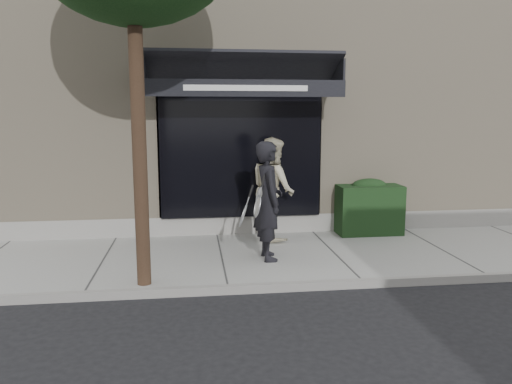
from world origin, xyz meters
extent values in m
plane|color=black|center=(0.00, 0.00, 0.00)|extent=(80.00, 80.00, 0.00)
cube|color=gray|center=(0.00, 0.00, 0.06)|extent=(20.00, 3.00, 0.12)
cube|color=gray|center=(0.00, -1.55, 0.07)|extent=(20.00, 0.10, 0.14)
cube|color=#C0AF93|center=(0.00, 5.00, 2.75)|extent=(14.00, 7.00, 5.50)
cube|color=gray|center=(0.00, 1.70, 0.25)|extent=(14.02, 0.42, 0.50)
cube|color=black|center=(-1.50, 1.55, 1.80)|extent=(3.20, 0.30, 2.60)
cube|color=gray|center=(-3.10, 1.70, 1.80)|extent=(0.08, 0.40, 2.60)
cube|color=gray|center=(0.10, 1.70, 1.80)|extent=(0.08, 0.40, 2.60)
cube|color=gray|center=(-1.50, 1.70, 3.14)|extent=(3.36, 0.40, 0.12)
cube|color=black|center=(-1.50, 1.00, 3.40)|extent=(3.60, 1.03, 0.55)
cube|color=black|center=(-1.50, 0.50, 3.01)|extent=(3.60, 0.05, 0.30)
cube|color=white|center=(-1.50, 0.47, 3.01)|extent=(2.20, 0.01, 0.10)
cube|color=black|center=(-3.28, 1.00, 3.32)|extent=(0.04, 1.00, 0.45)
cube|color=black|center=(0.28, 1.00, 3.32)|extent=(0.04, 1.00, 0.45)
cube|color=black|center=(1.10, 1.25, 0.62)|extent=(1.30, 0.70, 1.00)
ellipsoid|color=black|center=(1.10, 1.25, 1.12)|extent=(0.71, 0.38, 0.27)
cylinder|color=black|center=(-3.20, -1.30, 2.40)|extent=(0.20, 0.20, 4.80)
imported|color=black|center=(-1.22, -0.28, 1.12)|extent=(0.53, 0.76, 2.00)
torus|color=silver|center=(-1.44, -0.54, 1.08)|extent=(0.12, 0.31, 0.30)
cylinder|color=silver|center=(-1.44, -0.54, 1.08)|extent=(0.09, 0.28, 0.26)
cylinder|color=silver|center=(-1.44, -0.54, 1.08)|extent=(0.18, 0.04, 0.06)
cylinder|color=black|center=(-1.44, -0.54, 1.08)|extent=(0.20, 0.05, 0.08)
torus|color=silver|center=(-1.69, -0.68, 0.96)|extent=(0.19, 0.32, 0.30)
cylinder|color=silver|center=(-1.69, -0.68, 0.96)|extent=(0.15, 0.28, 0.26)
cylinder|color=silver|center=(-1.69, -0.68, 0.96)|extent=(0.18, 0.06, 0.07)
cylinder|color=black|center=(-1.69, -0.68, 0.96)|extent=(0.20, 0.08, 0.09)
imported|color=beige|center=(-0.92, 1.07, 1.12)|extent=(0.97, 1.13, 2.00)
torus|color=silver|center=(-1.22, 0.74, 1.06)|extent=(0.18, 0.32, 0.29)
cylinder|color=silver|center=(-1.22, 0.74, 1.06)|extent=(0.15, 0.28, 0.26)
cylinder|color=silver|center=(-1.22, 0.74, 1.06)|extent=(0.18, 0.06, 0.08)
cylinder|color=black|center=(-1.22, 0.74, 1.06)|extent=(0.20, 0.07, 0.10)
camera|label=1|loc=(-2.48, -8.41, 2.60)|focal=35.00mm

